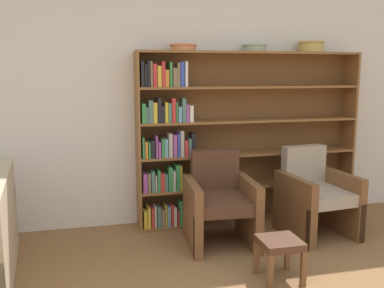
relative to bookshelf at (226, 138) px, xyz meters
name	(u,v)px	position (x,y,z in m)	size (l,w,h in m)	color
wall_back	(197,98)	(-0.29, 0.17, 0.44)	(12.00, 0.06, 2.75)	silver
bookshelf	(226,138)	(0.00, 0.00, 0.00)	(2.49, 0.30, 1.88)	brown
bowl_stoneware	(183,47)	(-0.48, -0.02, 0.98)	(0.29, 0.29, 0.07)	#C67547
bowl_copper	(254,47)	(0.30, -0.02, 0.98)	(0.27, 0.27, 0.08)	gray
bowl_sage	(311,46)	(0.97, -0.02, 1.00)	(0.29, 0.29, 0.12)	tan
armchair_leather	(220,203)	(-0.25, -0.59, -0.53)	(0.68, 0.72, 0.89)	brown
armchair_cushioned	(315,196)	(0.77, -0.59, -0.53)	(0.71, 0.74, 0.89)	brown
footstool	(280,247)	(-0.01, -1.44, -0.66)	(0.32, 0.32, 0.34)	brown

